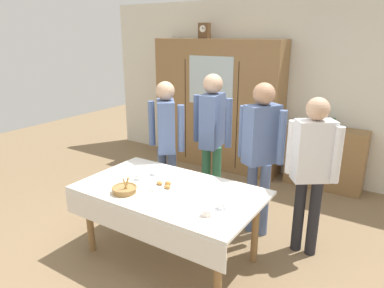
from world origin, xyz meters
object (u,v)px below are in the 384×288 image
(tea_cup_far_left, at_px, (155,173))
(person_behind_table_left, at_px, (312,163))
(spoon_mid_right, at_px, (196,185))
(tea_cup_back_edge, at_px, (207,213))
(dining_table, at_px, (168,199))
(tea_cup_front_edge, at_px, (222,206))
(bread_basket, at_px, (125,189))
(tea_cup_near_left, at_px, (139,178))
(bookshelf_low, at_px, (325,158))
(pastry_plate, at_px, (164,186))
(wall_cabinet, at_px, (217,105))
(person_beside_shelf, at_px, (261,145))
(person_behind_table_right, at_px, (166,135))
(mantel_clock, at_px, (204,31))
(spoon_mid_left, at_px, (204,192))
(person_by_cabinet, at_px, (212,130))
(book_stack, at_px, (329,124))

(tea_cup_far_left, distance_m, person_behind_table_left, 1.59)
(tea_cup_far_left, bearing_deg, spoon_mid_right, 2.59)
(tea_cup_back_edge, bearing_deg, dining_table, 158.08)
(tea_cup_front_edge, bearing_deg, bread_basket, -167.39)
(tea_cup_near_left, bearing_deg, dining_table, -6.03)
(dining_table, height_order, bookshelf_low, bookshelf_low)
(tea_cup_back_edge, bearing_deg, person_behind_table_left, 63.33)
(bread_basket, bearing_deg, pastry_plate, 50.41)
(wall_cabinet, bearing_deg, tea_cup_near_left, -78.72)
(person_beside_shelf, bearing_deg, tea_cup_front_edge, -86.12)
(person_behind_table_right, bearing_deg, mantel_clock, 107.23)
(bookshelf_low, relative_size, tea_cup_front_edge, 8.34)
(spoon_mid_left, bearing_deg, tea_cup_far_left, 173.51)
(tea_cup_near_left, xyz_separation_m, bread_basket, (0.08, -0.30, 0.01))
(wall_cabinet, relative_size, bread_basket, 9.11)
(person_behind_table_left, bearing_deg, person_beside_shelf, 171.69)
(tea_cup_front_edge, height_order, person_behind_table_left, person_behind_table_left)
(tea_cup_near_left, distance_m, pastry_plate, 0.33)
(tea_cup_near_left, height_order, tea_cup_far_left, same)
(bookshelf_low, height_order, tea_cup_front_edge, bookshelf_low)
(mantel_clock, relative_size, pastry_plate, 0.86)
(person_by_cabinet, bearing_deg, tea_cup_front_edge, -56.62)
(tea_cup_back_edge, bearing_deg, tea_cup_far_left, 153.12)
(tea_cup_far_left, height_order, spoon_mid_right, tea_cup_far_left)
(tea_cup_near_left, xyz_separation_m, pastry_plate, (0.33, -0.01, -0.01))
(dining_table, xyz_separation_m, tea_cup_front_edge, (0.62, -0.05, 0.12))
(book_stack, height_order, tea_cup_front_edge, book_stack)
(dining_table, height_order, book_stack, book_stack)
(bookshelf_low, xyz_separation_m, bread_basket, (-1.19, -2.90, 0.33))
(wall_cabinet, xyz_separation_m, book_stack, (1.79, 0.05, -0.09))
(bread_basket, relative_size, person_behind_table_right, 0.14)
(bookshelf_low, height_order, tea_cup_back_edge, bookshelf_low)
(bookshelf_low, xyz_separation_m, tea_cup_far_left, (-1.22, -2.41, 0.33))
(spoon_mid_right, height_order, spoon_mid_left, same)
(wall_cabinet, bearing_deg, bread_basket, -78.27)
(person_by_cabinet, bearing_deg, wall_cabinet, 116.95)
(tea_cup_back_edge, distance_m, person_behind_table_right, 1.58)
(wall_cabinet, relative_size, tea_cup_far_left, 16.82)
(wall_cabinet, height_order, person_beside_shelf, wall_cabinet)
(spoon_mid_right, xyz_separation_m, person_behind_table_left, (0.96, 0.60, 0.24))
(pastry_plate, bearing_deg, spoon_mid_right, 43.92)
(person_behind_table_right, bearing_deg, spoon_mid_right, -35.37)
(mantel_clock, distance_m, person_behind_table_right, 2.24)
(tea_cup_far_left, bearing_deg, tea_cup_front_edge, -16.53)
(bread_basket, height_order, person_behind_table_right, person_behind_table_right)
(bookshelf_low, relative_size, person_by_cabinet, 0.62)
(dining_table, xyz_separation_m, mantel_clock, (-1.16, 2.59, 1.57))
(mantel_clock, distance_m, bread_basket, 3.31)
(tea_cup_near_left, relative_size, person_beside_shelf, 0.08)
(dining_table, bearing_deg, tea_cup_near_left, 173.97)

